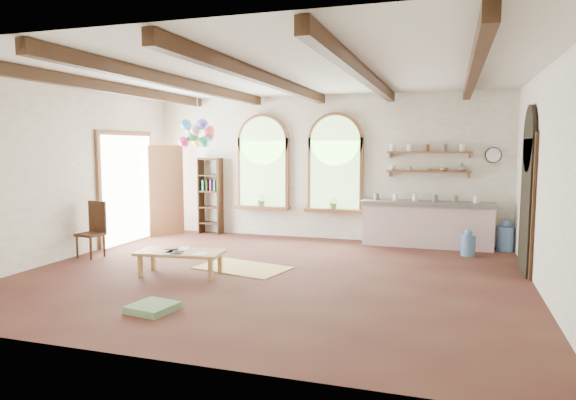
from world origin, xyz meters
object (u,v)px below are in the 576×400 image
at_px(kitchen_counter, 427,224).
at_px(balloon_cluster, 198,134).
at_px(side_chair, 92,241).
at_px(coffee_table, 180,254).

height_order(kitchen_counter, balloon_cluster, balloon_cluster).
relative_size(side_chair, balloon_cluster, 0.92).
relative_size(kitchen_counter, side_chair, 2.56).
bearing_deg(coffee_table, kitchen_counter, 44.92).
distance_m(coffee_table, balloon_cluster, 3.45).
height_order(side_chair, balloon_cluster, balloon_cluster).
bearing_deg(side_chair, coffee_table, -17.01).
bearing_deg(side_chair, kitchen_counter, 26.58).
bearing_deg(kitchen_counter, balloon_cluster, -167.56).
bearing_deg(balloon_cluster, side_chair, -122.64).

